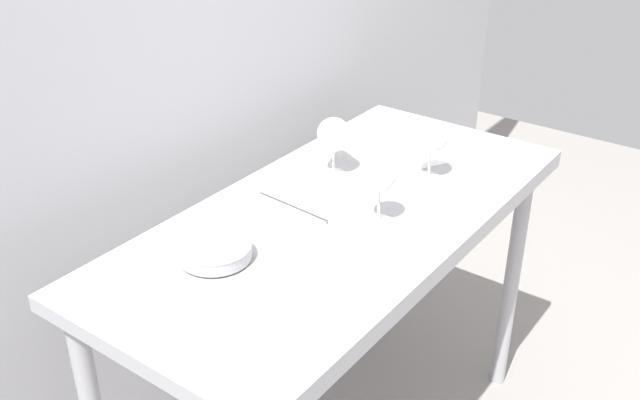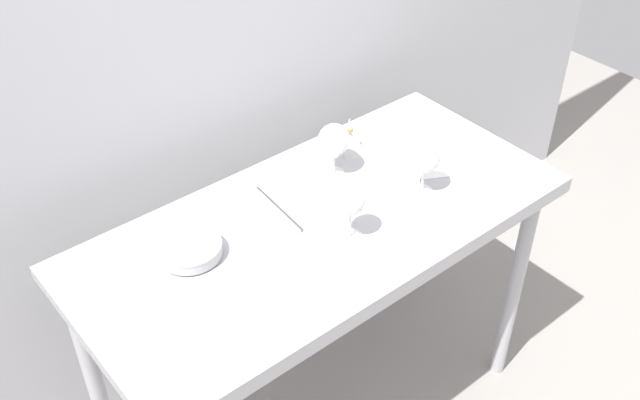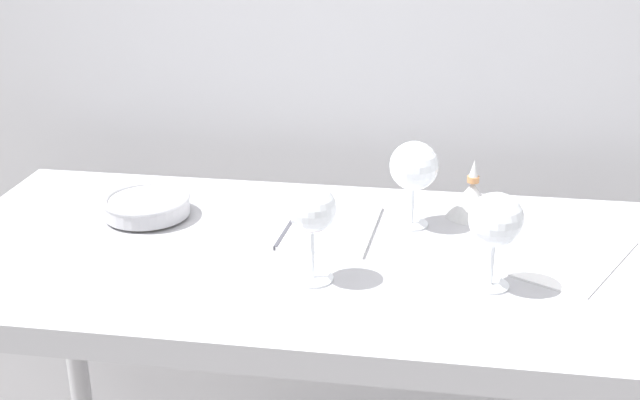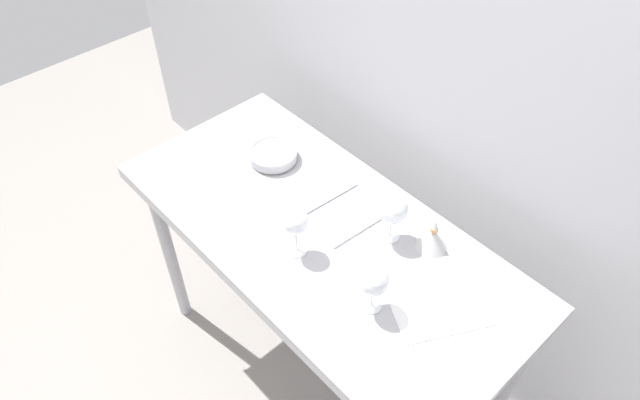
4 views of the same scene
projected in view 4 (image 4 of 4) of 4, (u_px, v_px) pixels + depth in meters
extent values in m
plane|color=gray|center=(321.00, 369.00, 2.49)|extent=(6.00, 6.00, 0.00)
cube|color=#BABABF|center=(439.00, 61.00, 1.80)|extent=(3.80, 0.04, 2.60)
cube|color=#A7A7AD|center=(322.00, 233.00, 1.86)|extent=(1.40, 0.64, 0.04)
cube|color=#A7A7AD|center=(240.00, 291.00, 1.71)|extent=(1.40, 0.01, 0.05)
cylinder|color=#A7A7AD|center=(169.00, 251.00, 2.39)|extent=(0.05, 0.05, 0.86)
cylinder|color=#A7A7AD|center=(268.00, 190.00, 2.64)|extent=(0.05, 0.05, 0.86)
cylinder|color=#A7A7AD|center=(506.00, 386.00, 1.98)|extent=(0.05, 0.05, 0.86)
cylinder|color=white|center=(389.00, 235.00, 1.83)|extent=(0.07, 0.07, 0.00)
cylinder|color=white|center=(390.00, 227.00, 1.80)|extent=(0.01, 0.01, 0.08)
sphere|color=white|center=(393.00, 209.00, 1.74)|extent=(0.09, 0.09, 0.09)
cylinder|color=maroon|center=(392.00, 213.00, 1.75)|extent=(0.07, 0.07, 0.03)
cylinder|color=white|center=(371.00, 305.00, 1.65)|extent=(0.06, 0.06, 0.00)
cylinder|color=white|center=(372.00, 296.00, 1.62)|extent=(0.01, 0.01, 0.08)
sphere|color=white|center=(374.00, 280.00, 1.56)|extent=(0.09, 0.09, 0.09)
cylinder|color=maroon|center=(373.00, 283.00, 1.57)|extent=(0.06, 0.06, 0.02)
cylinder|color=white|center=(297.00, 249.00, 1.79)|extent=(0.07, 0.07, 0.00)
cylinder|color=white|center=(296.00, 239.00, 1.75)|extent=(0.01, 0.01, 0.09)
sphere|color=white|center=(295.00, 221.00, 1.70)|extent=(0.08, 0.08, 0.08)
cylinder|color=maroon|center=(296.00, 224.00, 1.71)|extent=(0.06, 0.06, 0.03)
cube|color=white|center=(315.00, 188.00, 1.97)|extent=(0.18, 0.25, 0.01)
cube|color=white|center=(346.00, 216.00, 1.88)|extent=(0.18, 0.25, 0.01)
cube|color=#3F3F47|center=(331.00, 202.00, 1.93)|extent=(0.02, 0.23, 0.01)
cube|color=white|center=(438.00, 306.00, 1.64)|extent=(0.29, 0.32, 0.00)
cylinder|color=#DBCC66|center=(274.00, 159.00, 2.08)|extent=(0.13, 0.13, 0.01)
cylinder|color=#B7B7BC|center=(273.00, 155.00, 2.06)|extent=(0.17, 0.17, 0.03)
torus|color=#B7B7BC|center=(273.00, 152.00, 2.05)|extent=(0.17, 0.17, 0.01)
cone|color=silver|center=(432.00, 239.00, 1.77)|extent=(0.10, 0.10, 0.07)
cylinder|color=#C17F4C|center=(434.00, 229.00, 1.74)|extent=(0.02, 0.02, 0.01)
cone|color=silver|center=(435.00, 224.00, 1.73)|extent=(0.02, 0.02, 0.03)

